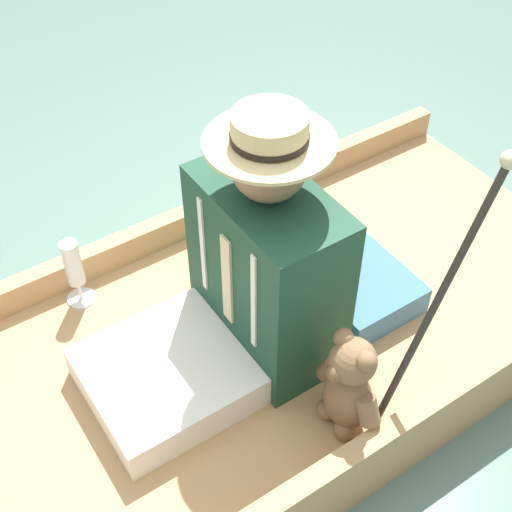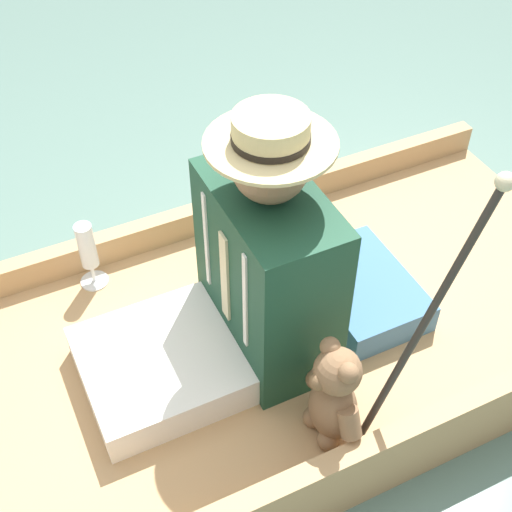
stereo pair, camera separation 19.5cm
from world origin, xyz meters
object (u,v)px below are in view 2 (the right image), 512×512
object	(u,v)px
wine_glass	(87,249)
seated_person	(246,280)
teddy_bear	(333,396)
walking_cane	(435,305)

from	to	relation	value
wine_glass	seated_person	bearing A→B (deg)	-143.30
teddy_bear	walking_cane	distance (m)	0.39
seated_person	walking_cane	world-z (taller)	walking_cane
seated_person	walking_cane	size ratio (longest dim) A/B	0.96
wine_glass	walking_cane	world-z (taller)	walking_cane
teddy_bear	walking_cane	size ratio (longest dim) A/B	0.41
teddy_bear	walking_cane	xyz separation A→B (m)	(-0.07, -0.21, 0.33)
teddy_bear	wine_glass	size ratio (longest dim) A/B	1.40
teddy_bear	wine_glass	distance (m)	0.94
seated_person	walking_cane	bearing A→B (deg)	-148.59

